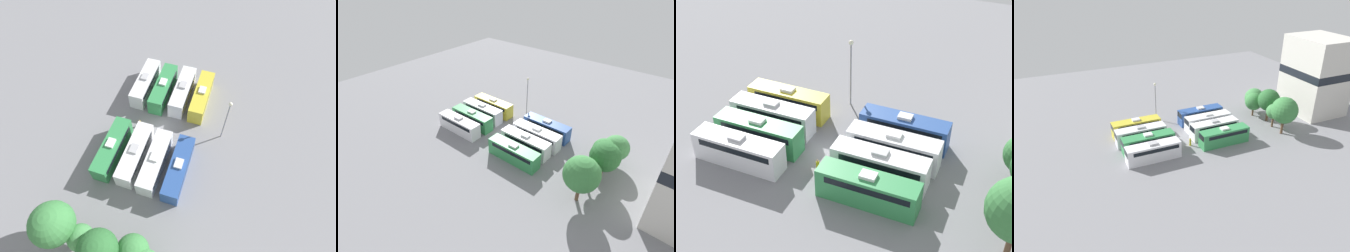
% 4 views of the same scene
% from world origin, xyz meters
% --- Properties ---
extents(ground_plane, '(111.46, 111.46, 0.00)m').
position_xyz_m(ground_plane, '(0.00, 0.00, 0.00)').
color(ground_plane, gray).
extents(bus_0, '(2.63, 10.21, 3.63)m').
position_xyz_m(bus_0, '(-5.47, -7.43, 1.80)').
color(bus_0, gold).
rests_on(bus_0, ground_plane).
extents(bus_1, '(2.63, 10.21, 3.63)m').
position_xyz_m(bus_1, '(-1.83, -7.59, 1.80)').
color(bus_1, silver).
rests_on(bus_1, ground_plane).
extents(bus_2, '(2.63, 10.21, 3.63)m').
position_xyz_m(bus_2, '(1.79, -7.22, 1.80)').
color(bus_2, '#338C4C').
rests_on(bus_2, ground_plane).
extents(bus_3, '(2.63, 10.21, 3.63)m').
position_xyz_m(bus_3, '(5.40, -7.48, 1.80)').
color(bus_3, silver).
rests_on(bus_3, ground_plane).
extents(bus_4, '(2.63, 10.21, 3.63)m').
position_xyz_m(bus_4, '(-5.47, 7.59, 1.80)').
color(bus_4, '#284C93').
rests_on(bus_4, ground_plane).
extents(bus_5, '(2.63, 10.21, 3.63)m').
position_xyz_m(bus_5, '(-1.74, 7.57, 1.80)').
color(bus_5, silver).
rests_on(bus_5, ground_plane).
extents(bus_6, '(2.63, 10.21, 3.63)m').
position_xyz_m(bus_6, '(1.69, 7.24, 1.80)').
color(bus_6, white).
rests_on(bus_6, ground_plane).
extents(bus_7, '(2.63, 10.21, 3.63)m').
position_xyz_m(bus_7, '(5.49, 7.40, 1.80)').
color(bus_7, '#338C4C').
rests_on(bus_7, ground_plane).
extents(worker_person, '(0.36, 0.36, 1.70)m').
position_xyz_m(worker_person, '(3.41, 0.91, 0.79)').
color(worker_person, gold).
rests_on(worker_person, ground_plane).
extents(light_pole, '(0.60, 0.60, 8.97)m').
position_xyz_m(light_pole, '(-10.54, -1.24, 5.96)').
color(light_pole, gray).
rests_on(light_pole, ground_plane).
extents(tree_0, '(4.56, 4.56, 5.91)m').
position_xyz_m(tree_0, '(-5.31, 21.91, 3.62)').
color(tree_0, brown).
rests_on(tree_0, ground_plane).
extents(tree_1, '(4.09, 4.09, 5.63)m').
position_xyz_m(tree_1, '(-3.46, 20.50, 3.57)').
color(tree_1, brown).
rests_on(tree_1, ground_plane).
extents(tree_2, '(4.95, 4.95, 7.58)m').
position_xyz_m(tree_2, '(0.22, 21.81, 5.07)').
color(tree_2, brown).
rests_on(tree_2, ground_plane).
extents(tree_3, '(3.32, 3.32, 5.38)m').
position_xyz_m(tree_3, '(3.24, 21.02, 3.69)').
color(tree_3, brown).
rests_on(tree_3, ground_plane).
extents(tree_4, '(5.57, 5.57, 8.16)m').
position_xyz_m(tree_4, '(6.63, 20.83, 5.35)').
color(tree_4, brown).
rests_on(tree_4, ground_plane).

